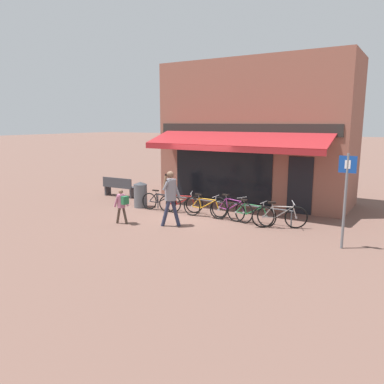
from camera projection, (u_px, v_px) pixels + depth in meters
ground_plane at (187, 216)px, 13.37m from camera, size 160.00×160.00×0.00m
shop_front at (256, 133)px, 15.68m from camera, size 7.79×4.55×5.76m
bike_rack_rail at (218, 203)px, 13.18m from camera, size 5.36×0.04×0.57m
bicycle_black at (161, 202)px, 14.13m from camera, size 1.71×0.52×0.80m
bicycle_red at (181, 203)px, 13.87m from camera, size 1.54×0.75×0.79m
bicycle_orange at (205, 207)px, 13.17m from camera, size 1.73×0.52×0.82m
bicycle_purple at (231, 209)px, 12.79m from camera, size 1.78×0.56×0.88m
bicycle_green at (251, 213)px, 12.30m from camera, size 1.77×0.52×0.81m
bicycle_silver at (279, 216)px, 11.81m from camera, size 1.62×0.88×0.88m
pedestrian_adult at (170, 192)px, 11.93m from camera, size 0.60×0.65×1.81m
pedestrian_child at (122, 203)px, 12.28m from camera, size 0.51×0.37×1.16m
litter_bin at (140, 194)px, 14.72m from camera, size 0.53×0.53×1.02m
parking_sign at (346, 191)px, 9.72m from camera, size 0.44×0.07×2.54m
park_bench at (119, 186)px, 16.80m from camera, size 1.62×0.51×0.87m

